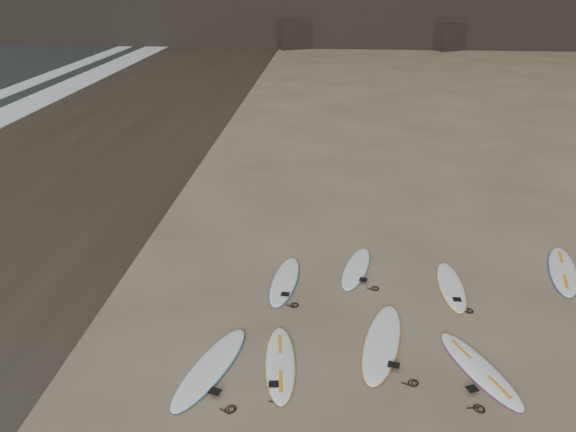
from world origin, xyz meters
name	(u,v)px	position (x,y,z in m)	size (l,w,h in m)	color
ground	(427,355)	(0.00, 0.00, 0.00)	(240.00, 240.00, 0.00)	#897559
wet_sand	(36,169)	(-13.00, 10.00, 0.00)	(12.00, 200.00, 0.01)	#383026
surfboard_0	(211,367)	(-4.15, -0.76, 0.05)	(0.62, 2.59, 0.09)	white
surfboard_1	(280,363)	(-2.85, -0.53, 0.04)	(0.55, 2.29, 0.08)	white
surfboard_2	(382,342)	(-0.87, 0.28, 0.05)	(0.66, 2.74, 0.10)	white
surfboard_3	(479,369)	(0.90, -0.40, 0.04)	(0.57, 2.38, 0.09)	white
surfboard_5	(285,281)	(-3.02, 2.52, 0.04)	(0.56, 2.35, 0.08)	white
surfboard_6	(356,268)	(-1.29, 3.28, 0.04)	(0.54, 2.25, 0.08)	white
surfboard_7	(451,286)	(0.93, 2.59, 0.04)	(0.55, 2.29, 0.08)	white
surfboard_8	(563,270)	(3.84, 3.55, 0.05)	(0.63, 2.62, 0.09)	white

